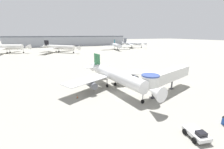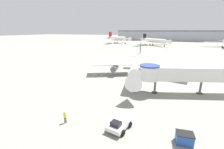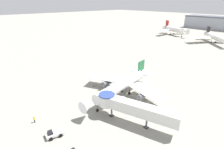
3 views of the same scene
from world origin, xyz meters
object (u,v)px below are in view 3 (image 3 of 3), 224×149
at_px(pushback_tug_white, 54,133).
at_px(background_jet_red_tail, 174,29).
at_px(jet_bridge, 131,107).
at_px(ground_crew_marshaller, 34,119).
at_px(traffic_cone_starboard_wing, 152,110).
at_px(background_jet_black_tail, 216,38).
at_px(main_airplane, 122,85).
at_px(traffic_cone_port_wing, 94,85).

distance_m(pushback_tug_white, background_jet_red_tail, 140.04).
xyz_separation_m(jet_bridge, pushback_tug_white, (-8.10, -15.98, -3.66)).
bearing_deg(jet_bridge, ground_crew_marshaller, -150.29).
height_order(traffic_cone_starboard_wing, background_jet_black_tail, background_jet_black_tail).
bearing_deg(main_airplane, jet_bridge, -45.74).
bearing_deg(ground_crew_marshaller, background_jet_black_tail, -113.90).
height_order(traffic_cone_starboard_wing, background_jet_red_tail, background_jet_red_tail).
xyz_separation_m(traffic_cone_starboard_wing, background_jet_black_tail, (-18.17, 98.81, 4.05)).
xyz_separation_m(main_airplane, traffic_cone_port_wing, (-11.10, -2.61, -3.37)).
bearing_deg(jet_bridge, traffic_cone_starboard_wing, 64.67).
relative_size(traffic_cone_starboard_wing, background_jet_red_tail, 0.02).
relative_size(jet_bridge, background_jet_red_tail, 0.65).
xyz_separation_m(main_airplane, background_jet_black_tail, (-6.65, 98.80, 0.66)).
xyz_separation_m(main_airplane, pushback_tug_white, (2.43, -23.99, -2.98)).
distance_m(traffic_cone_port_wing, background_jet_red_tail, 115.56).
height_order(traffic_cone_starboard_wing, ground_crew_marshaller, ground_crew_marshaller).
relative_size(main_airplane, background_jet_black_tail, 0.95).
bearing_deg(pushback_tug_white, traffic_cone_starboard_wing, 80.39).
relative_size(ground_crew_marshaller, background_jet_red_tail, 0.06).
xyz_separation_m(main_airplane, traffic_cone_starboard_wing, (11.52, -0.01, -3.40)).
bearing_deg(background_jet_black_tail, traffic_cone_starboard_wing, -122.80).
bearing_deg(main_airplane, traffic_cone_port_wing, -175.25).
bearing_deg(background_jet_black_tail, main_airplane, -129.37).
xyz_separation_m(pushback_tug_white, ground_crew_marshaller, (-7.59, -1.48, 0.34)).
height_order(jet_bridge, background_jet_black_tail, background_jet_black_tail).
xyz_separation_m(traffic_cone_port_wing, background_jet_red_tail, (-32.63, 110.76, 4.66)).
distance_m(jet_bridge, traffic_cone_starboard_wing, 9.04).
relative_size(pushback_tug_white, ground_crew_marshaller, 2.27).
xyz_separation_m(main_airplane, ground_crew_marshaller, (-5.16, -25.46, -2.64)).
bearing_deg(background_jet_red_tail, background_jet_black_tail, -83.34).
relative_size(main_airplane, traffic_cone_port_wing, 46.18).
bearing_deg(background_jet_black_tail, traffic_cone_port_wing, -135.73).
xyz_separation_m(traffic_cone_starboard_wing, ground_crew_marshaller, (-16.67, -25.46, 0.75)).
xyz_separation_m(traffic_cone_starboard_wing, background_jet_red_tail, (-55.25, 108.16, 4.69)).
bearing_deg(pushback_tug_white, ground_crew_marshaller, -157.86).
height_order(background_jet_black_tail, background_jet_red_tail, background_jet_red_tail).
height_order(main_airplane, pushback_tug_white, main_airplane).
bearing_deg(background_jet_black_tail, background_jet_red_tail, 122.62).
bearing_deg(pushback_tug_white, background_jet_red_tail, 120.40).
bearing_deg(traffic_cone_port_wing, background_jet_black_tail, 87.49).
distance_m(jet_bridge, traffic_cone_port_wing, 22.66).
distance_m(traffic_cone_starboard_wing, background_jet_black_tail, 100.55).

